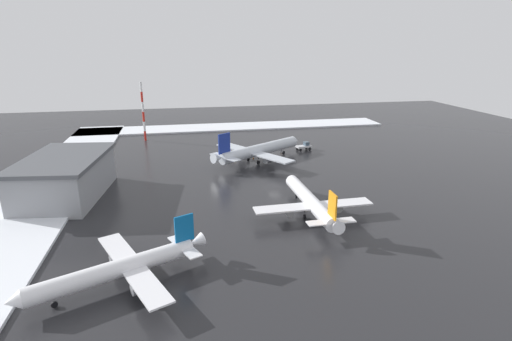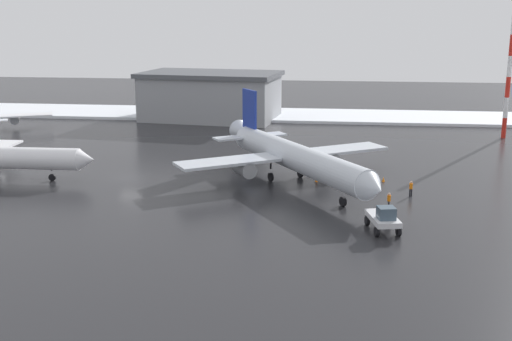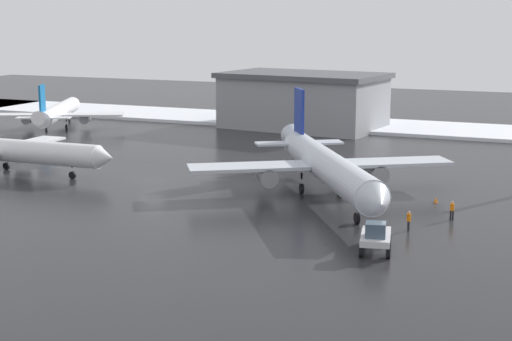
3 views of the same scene
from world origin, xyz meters
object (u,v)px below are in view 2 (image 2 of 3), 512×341
(ground_crew_near_tug, at_px, (389,200))
(antenna_mast, at_px, (509,77))
(cargo_hangar, at_px, (211,96))
(traffic_cone_wingtip_side, at_px, (316,179))
(airplane_distant_tail, at_px, (294,156))
(pushback_tug, at_px, (384,218))
(traffic_cone_near_nose, at_px, (305,169))
(traffic_cone_mid_line, at_px, (383,179))
(ground_crew_by_nose_gear, at_px, (411,188))

(ground_crew_near_tug, relative_size, antenna_mast, 0.09)
(cargo_hangar, bearing_deg, traffic_cone_wingtip_side, 122.70)
(airplane_distant_tail, bearing_deg, cargo_hangar, 169.33)
(pushback_tug, distance_m, ground_crew_near_tug, 7.08)
(traffic_cone_wingtip_side, bearing_deg, cargo_hangar, -64.43)
(pushback_tug, height_order, ground_crew_near_tug, pushback_tug)
(traffic_cone_near_nose, bearing_deg, traffic_cone_wingtip_side, 107.03)
(airplane_distant_tail, xyz_separation_m, traffic_cone_wingtip_side, (-2.63, -0.91, -2.92))
(airplane_distant_tail, xyz_separation_m, cargo_hangar, (18.46, -45.00, 1.25))
(ground_crew_near_tug, relative_size, cargo_hangar, 0.06)
(ground_crew_near_tug, distance_m, traffic_cone_mid_line, 11.10)
(pushback_tug, xyz_separation_m, traffic_cone_mid_line, (-1.26, -18.08, -1.01))
(ground_crew_by_nose_gear, distance_m, cargo_hangar, 58.40)
(cargo_hangar, xyz_separation_m, traffic_cone_wingtip_side, (-21.09, 44.08, -4.17))
(ground_crew_near_tug, bearing_deg, pushback_tug, 80.08)
(cargo_hangar, relative_size, traffic_cone_wingtip_side, 48.49)
(pushback_tug, bearing_deg, ground_crew_by_nose_gear, 150.39)
(pushback_tug, xyz_separation_m, ground_crew_by_nose_gear, (-3.74, -12.05, -0.31))
(airplane_distant_tail, height_order, traffic_cone_wingtip_side, airplane_distant_tail)
(antenna_mast, bearing_deg, ground_crew_by_nose_gear, 63.16)
(pushback_tug, xyz_separation_m, antenna_mast, (-22.20, -48.52, 8.41))
(airplane_distant_tail, xyz_separation_m, pushback_tug, (-9.21, 16.17, -1.91))
(traffic_cone_wingtip_side, bearing_deg, antenna_mast, -132.46)
(antenna_mast, relative_size, cargo_hangar, 0.73)
(pushback_tug, bearing_deg, airplane_distant_tail, -162.70)
(traffic_cone_near_nose, bearing_deg, ground_crew_near_tug, 120.88)
(traffic_cone_near_nose, relative_size, traffic_cone_mid_line, 1.00)
(airplane_distant_tail, distance_m, cargo_hangar, 48.65)
(traffic_cone_near_nose, xyz_separation_m, traffic_cone_wingtip_side, (-1.63, 5.33, 0.00))
(traffic_cone_mid_line, distance_m, traffic_cone_wingtip_side, 7.90)
(traffic_cone_mid_line, xyz_separation_m, traffic_cone_wingtip_side, (7.83, 1.00, 0.00))
(pushback_tug, bearing_deg, cargo_hangar, -168.02)
(ground_crew_near_tug, distance_m, traffic_cone_near_nose, 17.97)
(airplane_distant_tail, height_order, ground_crew_near_tug, airplane_distant_tail)
(pushback_tug, relative_size, traffic_cone_wingtip_side, 9.03)
(ground_crew_near_tug, bearing_deg, traffic_cone_mid_line, -92.98)
(airplane_distant_tail, height_order, antenna_mast, antenna_mast)
(pushback_tug, distance_m, cargo_hangar, 67.20)
(antenna_mast, bearing_deg, cargo_hangar, -14.23)
(traffic_cone_near_nose, height_order, traffic_cone_wingtip_side, same)
(airplane_distant_tail, distance_m, pushback_tug, 18.70)
(ground_crew_by_nose_gear, xyz_separation_m, antenna_mast, (-18.46, -36.47, 8.73))
(ground_crew_near_tug, distance_m, antenna_mast, 47.42)
(traffic_cone_near_nose, bearing_deg, traffic_cone_mid_line, 155.41)
(pushback_tug, height_order, cargo_hangar, cargo_hangar)
(traffic_cone_near_nose, distance_m, traffic_cone_mid_line, 10.41)
(traffic_cone_wingtip_side, bearing_deg, ground_crew_by_nose_gear, 153.98)
(ground_crew_by_nose_gear, relative_size, cargo_hangar, 0.06)
(pushback_tug, xyz_separation_m, traffic_cone_near_nose, (8.20, -22.41, -1.01))
(ground_crew_by_nose_gear, height_order, cargo_hangar, cargo_hangar)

